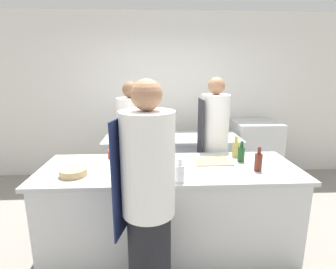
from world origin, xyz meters
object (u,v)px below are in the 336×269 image
oven_range (253,151)px  chef_at_prep_near (148,203)px  bowl_ceramic_blue (157,156)px  cup (112,154)px  bowl_mixing_large (74,172)px  chef_at_pass_far (214,148)px  chef_at_stove (133,150)px  bowl_prep_small (125,163)px  bottle_olive_oil (180,173)px  bottle_wine (236,149)px  bottle_cooking_oil (258,161)px  bottle_vinegar (241,154)px

oven_range → chef_at_prep_near: size_ratio=0.57×
bowl_ceramic_blue → cup: (-0.49, 0.08, -0.00)m
bowl_mixing_large → bowl_ceramic_blue: (0.77, 0.40, 0.01)m
bowl_ceramic_blue → chef_at_pass_far: bearing=30.6°
oven_range → chef_at_stove: size_ratio=0.59×
bowl_prep_small → oven_range: bearing=40.0°
bottle_olive_oil → chef_at_prep_near: bearing=-126.5°
oven_range → bottle_wine: bearing=-118.5°
chef_at_pass_far → bottle_olive_oil: 1.15m
bowl_ceramic_blue → cup: 0.50m
bottle_wine → bowl_prep_small: (-1.21, -0.24, -0.06)m
cup → bottle_olive_oil: bearing=-44.6°
bowl_mixing_large → bowl_prep_small: bowl_prep_small is taller
chef_at_prep_near → bottle_cooking_oil: size_ratio=7.56×
oven_range → bottle_vinegar: bottle_vinegar is taller
bottle_olive_oil → bottle_cooking_oil: 0.81m
bottle_vinegar → bowl_mixing_large: (-1.66, -0.30, -0.06)m
bowl_prep_small → chef_at_prep_near: bearing=-72.0°
chef_at_pass_far → bottle_wine: size_ratio=7.51×
chef_at_stove → bowl_ceramic_blue: chef_at_stove is taller
oven_range → chef_at_stove: (-1.96, -0.96, 0.35)m
chef_at_stove → cup: (-0.19, -0.44, 0.09)m
chef_at_pass_far → chef_at_prep_near: bearing=149.6°
bowl_mixing_large → cup: size_ratio=2.59×
bottle_olive_oil → oven_range: bearing=54.8°
chef_at_pass_far → bottle_vinegar: 0.57m
bottle_vinegar → bowl_ceramic_blue: bottle_vinegar is taller
oven_range → chef_at_pass_far: 1.46m
chef_at_prep_near → chef_at_stove: size_ratio=1.04×
bottle_vinegar → bowl_prep_small: size_ratio=1.27×
oven_range → chef_at_prep_near: bearing=-125.4°
chef_at_prep_near → bottle_vinegar: 1.29m
bottle_cooking_oil → bowl_prep_small: (-1.29, 0.20, -0.06)m
chef_at_prep_near → bowl_prep_small: (-0.25, 0.77, 0.04)m
bowl_prep_small → bowl_mixing_large: bearing=-153.5°
chef_at_prep_near → bottle_vinegar: chef_at_prep_near is taller
bottle_olive_oil → bottle_wine: (0.69, 0.65, 0.01)m
bowl_mixing_large → bottle_wine: bearing=15.6°
bottle_wine → chef_at_prep_near: bearing=-133.3°
bottle_cooking_oil → bowl_ceramic_blue: 1.04m
bottle_olive_oil → chef_at_pass_far: bearing=62.8°
chef_at_prep_near → bottle_wine: bearing=-30.1°
chef_at_pass_far → cup: chef_at_pass_far is taller
chef_at_prep_near → bowl_mixing_large: 0.89m
bottle_vinegar → chef_at_pass_far: bearing=108.0°
bowl_mixing_large → bowl_ceramic_blue: 0.87m
chef_at_pass_far → bowl_ceramic_blue: chef_at_pass_far is taller
bottle_vinegar → oven_range: bearing=64.3°
chef_at_pass_far → bowl_mixing_large: size_ratio=7.01×
cup → oven_range: bearing=33.1°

